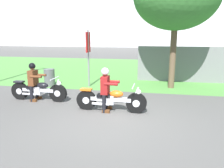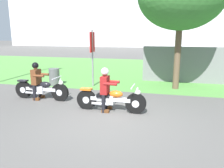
{
  "view_description": "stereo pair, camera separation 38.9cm",
  "coord_description": "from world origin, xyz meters",
  "px_view_note": "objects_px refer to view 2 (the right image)",
  "views": [
    {
      "loc": [
        1.16,
        -5.73,
        2.45
      ],
      "look_at": [
        -0.16,
        1.11,
        0.85
      ],
      "focal_mm": 35.58,
      "sensor_mm": 36.0,
      "label": 1
    },
    {
      "loc": [
        1.54,
        -5.64,
        2.45
      ],
      "look_at": [
        -0.16,
        1.11,
        0.85
      ],
      "focal_mm": 35.58,
      "sensor_mm": 36.0,
      "label": 2
    }
  ],
  "objects_px": {
    "motorcycle_lead": "(111,99)",
    "sign_banner": "(92,49)",
    "rider_follow": "(37,78)",
    "motorcycle_follow": "(41,89)",
    "trash_can": "(54,77)",
    "rider_lead": "(106,86)"
  },
  "relations": [
    {
      "from": "motorcycle_lead",
      "to": "motorcycle_follow",
      "type": "relative_size",
      "value": 1.04
    },
    {
      "from": "trash_can",
      "to": "sign_banner",
      "type": "distance_m",
      "value": 2.29
    },
    {
      "from": "trash_can",
      "to": "sign_banner",
      "type": "relative_size",
      "value": 0.31
    },
    {
      "from": "motorcycle_follow",
      "to": "trash_can",
      "type": "relative_size",
      "value": 2.71
    },
    {
      "from": "motorcycle_lead",
      "to": "trash_can",
      "type": "bearing_deg",
      "value": 141.45
    },
    {
      "from": "motorcycle_lead",
      "to": "trash_can",
      "type": "height_order",
      "value": "motorcycle_lead"
    },
    {
      "from": "rider_lead",
      "to": "rider_follow",
      "type": "distance_m",
      "value": 2.92
    },
    {
      "from": "rider_lead",
      "to": "sign_banner",
      "type": "xyz_separation_m",
      "value": [
        -1.51,
        3.17,
        0.9
      ]
    },
    {
      "from": "motorcycle_follow",
      "to": "motorcycle_lead",
      "type": "bearing_deg",
      "value": -11.79
    },
    {
      "from": "rider_lead",
      "to": "motorcycle_follow",
      "type": "distance_m",
      "value": 2.79
    },
    {
      "from": "sign_banner",
      "to": "motorcycle_follow",
      "type": "bearing_deg",
      "value": -114.69
    },
    {
      "from": "motorcycle_lead",
      "to": "rider_lead",
      "type": "distance_m",
      "value": 0.46
    },
    {
      "from": "motorcycle_lead",
      "to": "sign_banner",
      "type": "height_order",
      "value": "sign_banner"
    },
    {
      "from": "motorcycle_follow",
      "to": "rider_lead",
      "type": "bearing_deg",
      "value": -12.46
    },
    {
      "from": "rider_follow",
      "to": "trash_can",
      "type": "relative_size",
      "value": 1.74
    },
    {
      "from": "trash_can",
      "to": "motorcycle_lead",
      "type": "bearing_deg",
      "value": -39.28
    },
    {
      "from": "rider_follow",
      "to": "sign_banner",
      "type": "bearing_deg",
      "value": 62.94
    },
    {
      "from": "motorcycle_follow",
      "to": "rider_follow",
      "type": "bearing_deg",
      "value": 179.19
    },
    {
      "from": "motorcycle_lead",
      "to": "rider_lead",
      "type": "relative_size",
      "value": 1.62
    },
    {
      "from": "motorcycle_follow",
      "to": "trash_can",
      "type": "height_order",
      "value": "motorcycle_follow"
    },
    {
      "from": "motorcycle_lead",
      "to": "rider_lead",
      "type": "xyz_separation_m",
      "value": [
        -0.17,
        0.0,
        0.43
      ]
    },
    {
      "from": "motorcycle_lead",
      "to": "rider_follow",
      "type": "bearing_deg",
      "value": 168.8
    }
  ]
}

